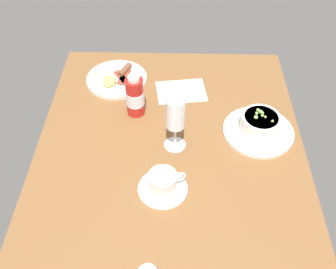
{
  "coord_description": "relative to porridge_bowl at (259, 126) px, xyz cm",
  "views": [
    {
      "loc": [
        -79.23,
        -1.49,
        92.16
      ],
      "look_at": [
        2.94,
        0.66,
        6.76
      ],
      "focal_mm": 42.32,
      "sensor_mm": 36.0,
      "label": 1
    }
  ],
  "objects": [
    {
      "name": "sauce_bottle_red",
      "position": [
        8.82,
        40.32,
        3.94
      ],
      "size": [
        6.16,
        6.16,
        15.21
      ],
      "color": "#B21E19",
      "rests_on": "ground_plane"
    },
    {
      "name": "ground_plane",
      "position": [
        -11.0,
        28.35,
        -4.61
      ],
      "size": [
        110.0,
        84.0,
        3.0
      ],
      "primitive_type": "cube",
      "color": "brown"
    },
    {
      "name": "cutlery_setting",
      "position": [
        20.27,
        25.46,
        -2.85
      ],
      "size": [
        15.13,
        19.07,
        0.9
      ],
      "color": "silver",
      "rests_on": "ground_plane"
    },
    {
      "name": "wine_glass",
      "position": [
        -6.07,
        26.87,
        9.73
      ],
      "size": [
        6.78,
        6.78,
        19.0
      ],
      "color": "white",
      "rests_on": "ground_plane"
    },
    {
      "name": "porridge_bowl",
      "position": [
        0.0,
        0.0,
        0.0
      ],
      "size": [
        22.8,
        22.8,
        7.86
      ],
      "color": "silver",
      "rests_on": "ground_plane"
    },
    {
      "name": "breakfast_plate",
      "position": [
        25.65,
        48.94,
        -2.16
      ],
      "size": [
        22.29,
        22.29,
        3.7
      ],
      "color": "silver",
      "rests_on": "ground_plane"
    },
    {
      "name": "coffee_cup",
      "position": [
        -23.2,
        30.03,
        -0.3
      ],
      "size": [
        14.23,
        14.23,
        6.28
      ],
      "color": "silver",
      "rests_on": "ground_plane"
    }
  ]
}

